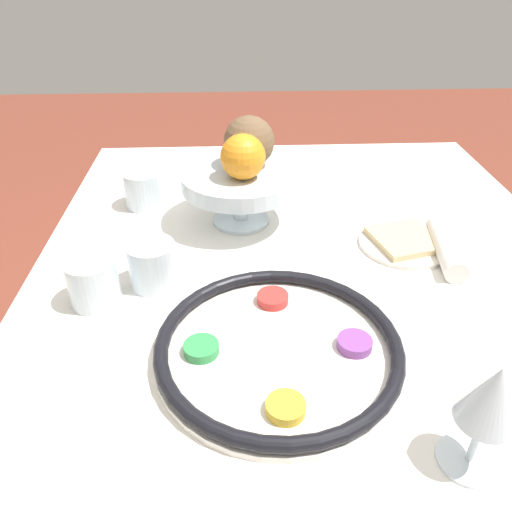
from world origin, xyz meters
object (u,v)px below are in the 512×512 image
Objects in this scene: cup_near at (93,282)px; seder_plate at (278,347)px; coconut at (249,142)px; cup_mid at (143,189)px; bread_plate at (405,242)px; napkin_roll at (446,247)px; wine_glass at (491,400)px; fruit_stand at (240,183)px; cup_far at (153,265)px; orange_fruit at (243,157)px.

seder_plate is at bearing -115.73° from cup_near.
coconut is 0.25m from cup_mid.
napkin_roll reaches higher than bread_plate.
cup_near and cup_mid have the same top height.
wine_glass is 0.64× the size of fruit_stand.
napkin_roll is at bearing -117.13° from coconut.
wine_glass reaches higher than cup_near.
wine_glass is 0.60m from fruit_stand.
cup_far is (-0.23, 0.16, -0.12)m from coconut.
bread_plate is at bearing -7.87° from wine_glass.
seder_plate is at bearing 126.28° from napkin_roll.
seder_plate is 4.33× the size of cup_far.
coconut is at bearing -31.65° from fruit_stand.
cup_mid is at bearing 68.28° from napkin_roll.
bread_plate is (-0.08, -0.29, -0.14)m from orange_fruit.
napkin_roll is at bearing -53.72° from seder_plate.
fruit_stand is 0.34m from cup_near.
coconut is at bearing 62.87° from napkin_roll.
wine_glass reaches higher than bread_plate.
coconut is at bearing 64.21° from bread_plate.
cup_near is (-0.24, 0.23, -0.05)m from fruit_stand.
fruit_stand is (0.38, 0.04, 0.07)m from seder_plate.
bread_plate is at bearing -109.36° from fruit_stand.
wine_glass is 1.84× the size of cup_near.
bread_plate is (-0.14, -0.28, -0.15)m from coconut.
napkin_roll is (-0.12, -0.35, -0.13)m from orange_fruit.
coconut reaches higher than cup_far.
orange_fruit is 0.34m from cup_near.
cup_far is (-0.28, -0.05, 0.00)m from cup_mid.
cup_near reaches higher than bread_plate.
wine_glass is 0.86× the size of bread_plate.
orange_fruit is 0.26m from cup_mid.
bread_plate is 0.55m from cup_near.
seder_plate is 1.49× the size of fruit_stand.
orange_fruit reaches higher than seder_plate.
cup_near is 0.32m from cup_mid.
bread_plate is (0.27, -0.26, -0.01)m from seder_plate.
wine_glass is 0.77m from cup_mid.
cup_far reaches higher than bread_plate.
cup_near is 1.00× the size of cup_mid.
seder_plate is at bearing -132.76° from cup_far.
fruit_stand is at bearing -43.38° from cup_near.
cup_near is 0.10m from cup_far.
napkin_roll is at bearing -122.92° from bread_plate.
seder_plate is at bearing 136.73° from bread_plate.
coconut is at bearing 3.43° from seder_plate.
seder_plate is 4.09× the size of orange_fruit.
cup_far is at bearing 47.88° from wine_glass.
cup_near is at bearing 132.65° from orange_fruit.
cup_mid is (0.08, 0.20, -0.05)m from fruit_stand.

